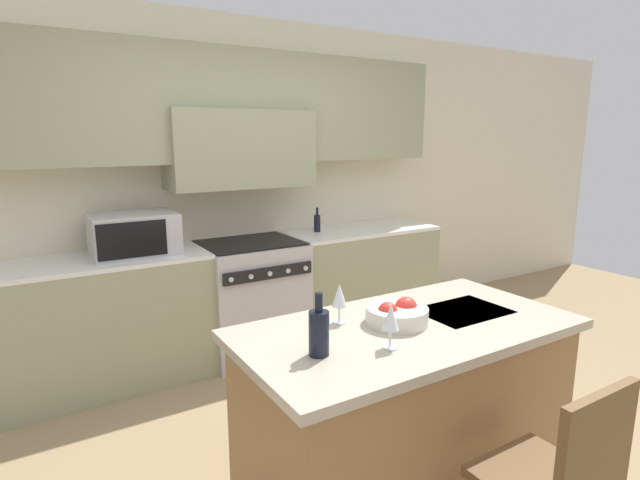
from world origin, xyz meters
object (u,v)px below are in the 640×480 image
(oil_bottle_on_counter, at_px, (317,223))
(island_chair, at_px, (560,480))
(wine_bottle, at_px, (319,332))
(fruit_bowl, at_px, (397,314))
(range_stove, at_px, (251,297))
(wine_glass_far, at_px, (339,296))
(microwave, at_px, (134,234))
(wine_glass_near, at_px, (391,318))

(oil_bottle_on_counter, bearing_deg, island_chair, -103.49)
(wine_bottle, relative_size, fruit_bowl, 0.89)
(range_stove, xyz_separation_m, wine_glass_far, (-0.32, -1.77, 0.56))
(microwave, height_order, oil_bottle_on_counter, microwave)
(microwave, xyz_separation_m, oil_bottle_on_counter, (1.55, 0.07, -0.07))
(wine_bottle, relative_size, wine_glass_near, 1.36)
(range_stove, bearing_deg, oil_bottle_on_counter, 7.42)
(wine_glass_far, bearing_deg, wine_glass_near, -86.60)
(wine_bottle, bearing_deg, oil_bottle_on_counter, 59.01)
(wine_glass_near, distance_m, oil_bottle_on_counter, 2.41)
(oil_bottle_on_counter, bearing_deg, wine_bottle, -120.99)
(range_stove, height_order, wine_bottle, wine_bottle)
(microwave, relative_size, wine_bottle, 2.20)
(wine_bottle, xyz_separation_m, oil_bottle_on_counter, (1.26, 2.11, 0.02))
(island_chair, relative_size, wine_bottle, 3.60)
(range_stove, relative_size, wine_glass_near, 4.84)
(island_chair, relative_size, fruit_bowl, 3.21)
(wine_bottle, bearing_deg, microwave, 98.00)
(range_stove, bearing_deg, island_chair, -89.79)
(wine_glass_near, bearing_deg, island_chair, -62.38)
(range_stove, relative_size, oil_bottle_on_counter, 4.35)
(fruit_bowl, distance_m, oil_bottle_on_counter, 2.15)
(wine_glass_near, bearing_deg, microwave, 104.91)
(microwave, distance_m, wine_glass_near, 2.21)
(range_stove, xyz_separation_m, wine_glass_near, (-0.30, -2.12, 0.56))
(range_stove, distance_m, wine_bottle, 2.16)
(wine_glass_far, distance_m, oil_bottle_on_counter, 2.11)
(wine_bottle, bearing_deg, wine_glass_far, 43.38)
(island_chair, xyz_separation_m, wine_glass_near, (-0.31, 0.59, 0.48))
(fruit_bowl, relative_size, oil_bottle_on_counter, 1.37)
(microwave, xyz_separation_m, fruit_bowl, (0.78, -1.93, -0.14))
(island_chair, height_order, wine_bottle, wine_bottle)
(wine_bottle, distance_m, wine_glass_near, 0.30)
(microwave, height_order, island_chair, microwave)
(wine_bottle, xyz_separation_m, fruit_bowl, (0.49, 0.10, -0.05))
(island_chair, relative_size, oil_bottle_on_counter, 4.39)
(island_chair, distance_m, oil_bottle_on_counter, 2.91)
(range_stove, height_order, island_chair, island_chair)
(island_chair, distance_m, wine_glass_far, 1.11)
(microwave, height_order, fruit_bowl, microwave)
(island_chair, height_order, wine_glass_near, wine_glass_near)
(island_chair, distance_m, wine_glass_near, 0.83)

